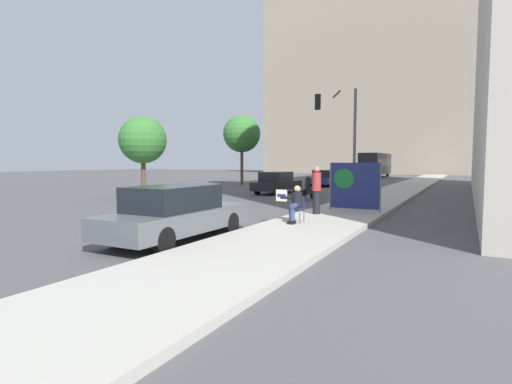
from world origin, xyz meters
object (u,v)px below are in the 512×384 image
Objects in this scene: jogger_on_sidewalk at (317,190)px; parked_car_curbside at (176,213)px; protest_banner at (354,186)px; city_bus_on_road at (376,164)px; pedestrian_behind at (337,186)px; car_on_road_nearest at (277,183)px; motorcycle_on_road at (308,190)px; street_tree_midblock at (242,134)px; street_tree_near_curb at (143,140)px; traffic_light_pole at (341,126)px; car_on_road_distant at (350,174)px; seated_protester at (296,203)px; car_on_road_midblock at (326,178)px.

jogger_on_sidewalk is 0.38× the size of parked_car_curbside.
protest_banner is at bearing -135.09° from jogger_on_sidewalk.
city_bus_on_road reaches higher than jogger_on_sidewalk.
pedestrian_behind is 0.38× the size of car_on_road_nearest.
street_tree_midblock is at bearing 134.03° from motorcycle_on_road.
car_on_road_nearest is (-4.45, 16.08, -0.01)m from parked_car_curbside.
parked_car_curbside is at bearing -42.96° from street_tree_near_curb.
car_on_road_nearest is at bearing 153.39° from traffic_light_pole.
car_on_road_distant is 12.43m from city_bus_on_road.
seated_protester is 45.36m from city_bus_on_road.
car_on_road_nearest is 20.04m from car_on_road_distant.
car_on_road_midblock is (0.32, 9.57, -0.02)m from car_on_road_nearest.
city_bus_on_road reaches higher than car_on_road_nearest.
car_on_road_nearest is 9.57m from car_on_road_midblock.
car_on_road_midblock reaches higher than motorcycle_on_road.
seated_protester is 5.30m from pedestrian_behind.
seated_protester is at bearing -82.29° from traffic_light_pole.
parked_car_curbside is at bearing -95.26° from seated_protester.
traffic_light_pole is at bearing -81.76° from city_bus_on_road.
street_tree_midblock is (-13.58, 17.85, 3.65)m from jogger_on_sidewalk.
pedestrian_behind is 0.37× the size of parked_car_curbside.
street_tree_midblock is at bearing 11.79° from pedestrian_behind.
seated_protester is 14.33m from street_tree_near_curb.
city_bus_on_road is at bearing 73.53° from street_tree_midblock.
traffic_light_pole is 1.26× the size of parked_car_curbside.
city_bus_on_road reaches higher than car_on_road_midblock.
car_on_road_midblock is at bearing -83.29° from jogger_on_sidewalk.
protest_banner is 6.58m from motorcycle_on_road.
street_tree_near_curb is at bearing -112.22° from car_on_road_midblock.
street_tree_near_curb is (-13.56, 2.35, 2.28)m from protest_banner.
traffic_light_pole is (-1.19, 4.62, 3.08)m from pedestrian_behind.
street_tree_near_curb is at bearing -162.07° from traffic_light_pole.
car_on_road_nearest is at bearing 10.93° from pedestrian_behind.
car_on_road_distant is (-4.71, 36.13, -0.02)m from parked_car_curbside.
street_tree_midblock reaches higher than seated_protester.
jogger_on_sidewalk reaches higher than seated_protester.
pedestrian_behind is 4.82m from motorcycle_on_road.
pedestrian_behind is at bearing -48.67° from car_on_road_nearest.
car_on_road_midblock is 1.08× the size of car_on_road_distant.
city_bus_on_road is 39.16m from street_tree_near_curb.
motorcycle_on_road is at bearing 94.32° from parked_car_curbside.
car_on_road_nearest is 9.16m from street_tree_near_curb.
motorcycle_on_road is (3.74, -23.37, -0.16)m from car_on_road_distant.
traffic_light_pole is 11.87m from street_tree_near_curb.
motorcycle_on_road is at bearing -76.18° from car_on_road_midblock.
seated_protester is 0.25× the size of car_on_road_midblock.
motorcycle_on_road is (-3.93, 5.24, -0.62)m from protest_banner.
city_bus_on_road is (-0.24, 22.84, 1.19)m from car_on_road_midblock.
street_tree_midblock is at bearing 148.19° from seated_protester.
pedestrian_behind is (-0.15, 5.29, 0.26)m from seated_protester.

